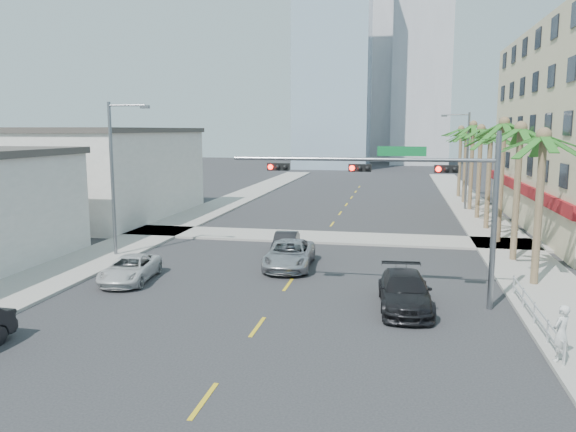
# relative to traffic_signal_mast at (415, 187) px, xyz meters

# --- Properties ---
(ground) EXTENTS (260.00, 260.00, 0.00)m
(ground) POSITION_rel_traffic_signal_mast_xyz_m (-5.78, -7.95, -5.06)
(ground) COLOR #262628
(ground) RESTS_ON ground
(sidewalk_right) EXTENTS (4.00, 120.00, 0.15)m
(sidewalk_right) POSITION_rel_traffic_signal_mast_xyz_m (6.22, 12.05, -4.99)
(sidewalk_right) COLOR gray
(sidewalk_right) RESTS_ON ground
(sidewalk_left) EXTENTS (4.00, 120.00, 0.15)m
(sidewalk_left) POSITION_rel_traffic_signal_mast_xyz_m (-17.78, 12.05, -4.99)
(sidewalk_left) COLOR gray
(sidewalk_left) RESTS_ON ground
(sidewalk_cross) EXTENTS (80.00, 4.00, 0.15)m
(sidewalk_cross) POSITION_rel_traffic_signal_mast_xyz_m (-5.78, 14.05, -4.99)
(sidewalk_cross) COLOR gray
(sidewalk_cross) RESTS_ON ground
(building_left_far) EXTENTS (11.00, 18.00, 7.20)m
(building_left_far) POSITION_rel_traffic_signal_mast_xyz_m (-25.28, 20.05, -1.46)
(building_left_far) COLOR beige
(building_left_far) RESTS_ON ground
(tower_far_left) EXTENTS (14.00, 14.00, 48.00)m
(tower_far_left) POSITION_rel_traffic_signal_mast_xyz_m (-13.78, 87.05, 18.94)
(tower_far_left) COLOR #99B2C6
(tower_far_left) RESTS_ON ground
(tower_far_right) EXTENTS (12.00, 12.00, 60.00)m
(tower_far_right) POSITION_rel_traffic_signal_mast_xyz_m (3.22, 102.05, 24.94)
(tower_far_right) COLOR #ADADB2
(tower_far_right) RESTS_ON ground
(tower_far_center) EXTENTS (16.00, 16.00, 42.00)m
(tower_far_center) POSITION_rel_traffic_signal_mast_xyz_m (-8.78, 117.05, 15.94)
(tower_far_center) COLOR #ADADB2
(tower_far_center) RESTS_ON ground
(traffic_signal_mast) EXTENTS (11.12, 0.54, 7.20)m
(traffic_signal_mast) POSITION_rel_traffic_signal_mast_xyz_m (0.00, 0.00, 0.00)
(traffic_signal_mast) COLOR slate
(traffic_signal_mast) RESTS_ON ground
(palm_tree_0) EXTENTS (4.80, 4.80, 7.80)m
(palm_tree_0) POSITION_rel_traffic_signal_mast_xyz_m (5.82, 4.05, 2.02)
(palm_tree_0) COLOR brown
(palm_tree_0) RESTS_ON ground
(palm_tree_1) EXTENTS (4.80, 4.80, 8.16)m
(palm_tree_1) POSITION_rel_traffic_signal_mast_xyz_m (5.82, 9.25, 2.37)
(palm_tree_1) COLOR brown
(palm_tree_1) RESTS_ON ground
(palm_tree_2) EXTENTS (4.80, 4.80, 8.52)m
(palm_tree_2) POSITION_rel_traffic_signal_mast_xyz_m (5.82, 14.45, 2.72)
(palm_tree_2) COLOR brown
(palm_tree_2) RESTS_ON ground
(palm_tree_3) EXTENTS (4.80, 4.80, 7.80)m
(palm_tree_3) POSITION_rel_traffic_signal_mast_xyz_m (5.82, 19.65, 2.02)
(palm_tree_3) COLOR brown
(palm_tree_3) RESTS_ON ground
(palm_tree_4) EXTENTS (4.80, 4.80, 8.16)m
(palm_tree_4) POSITION_rel_traffic_signal_mast_xyz_m (5.82, 24.85, 2.37)
(palm_tree_4) COLOR brown
(palm_tree_4) RESTS_ON ground
(palm_tree_5) EXTENTS (4.80, 4.80, 8.52)m
(palm_tree_5) POSITION_rel_traffic_signal_mast_xyz_m (5.82, 30.05, 2.72)
(palm_tree_5) COLOR brown
(palm_tree_5) RESTS_ON ground
(palm_tree_6) EXTENTS (4.80, 4.80, 7.80)m
(palm_tree_6) POSITION_rel_traffic_signal_mast_xyz_m (5.82, 35.25, 2.02)
(palm_tree_6) COLOR brown
(palm_tree_6) RESTS_ON ground
(palm_tree_7) EXTENTS (4.80, 4.80, 8.16)m
(palm_tree_7) POSITION_rel_traffic_signal_mast_xyz_m (5.82, 40.45, 2.37)
(palm_tree_7) COLOR brown
(palm_tree_7) RESTS_ON ground
(streetlight_left) EXTENTS (2.55, 0.25, 9.00)m
(streetlight_left) POSITION_rel_traffic_signal_mast_xyz_m (-16.78, 6.05, -0.00)
(streetlight_left) COLOR slate
(streetlight_left) RESTS_ON ground
(streetlight_right) EXTENTS (2.55, 0.25, 9.00)m
(streetlight_right) POSITION_rel_traffic_signal_mast_xyz_m (5.21, 30.05, -0.00)
(streetlight_right) COLOR slate
(streetlight_right) RESTS_ON ground
(guardrail) EXTENTS (0.08, 8.08, 1.00)m
(guardrail) POSITION_rel_traffic_signal_mast_xyz_m (4.52, -1.95, -4.39)
(guardrail) COLOR silver
(guardrail) RESTS_ON ground
(car_parked_far) EXTENTS (2.59, 4.72, 1.25)m
(car_parked_far) POSITION_rel_traffic_signal_mast_xyz_m (-13.58, 1.16, -4.44)
(car_parked_far) COLOR silver
(car_parked_far) RESTS_ON ground
(car_lane_left) EXTENTS (1.61, 3.93, 1.27)m
(car_lane_left) POSITION_rel_traffic_signal_mast_xyz_m (-7.30, 8.92, -4.43)
(car_lane_left) COLOR black
(car_lane_left) RESTS_ON ground
(car_lane_center) EXTENTS (2.71, 5.39, 1.46)m
(car_lane_center) POSITION_rel_traffic_signal_mast_xyz_m (-6.39, 5.42, -4.33)
(car_lane_center) COLOR #ACACB1
(car_lane_center) RESTS_ON ground
(car_lane_right) EXTENTS (2.46, 5.29, 1.50)m
(car_lane_right) POSITION_rel_traffic_signal_mast_xyz_m (-0.28, -0.58, -4.31)
(car_lane_right) COLOR black
(car_lane_right) RESTS_ON ground
(pedestrian) EXTENTS (0.80, 0.78, 1.84)m
(pedestrian) POSITION_rel_traffic_signal_mast_xyz_m (4.52, -5.48, -3.99)
(pedestrian) COLOR silver
(pedestrian) RESTS_ON sidewalk_right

